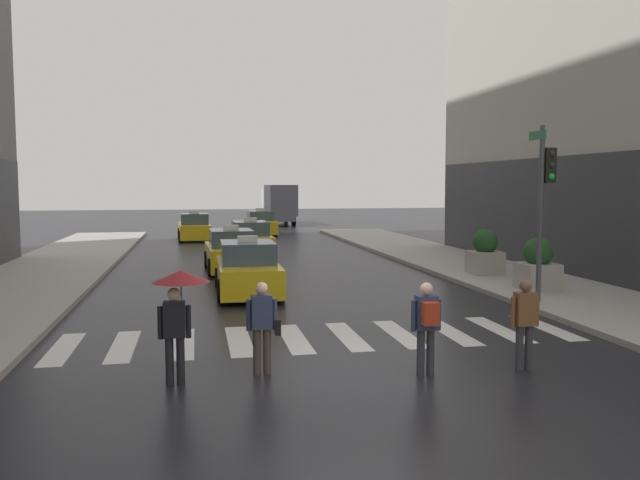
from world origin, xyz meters
TOP-DOWN VIEW (x-y plane):
  - ground_plane at (0.00, 0.00)m, footprint 160.00×160.00m
  - crosswalk_markings at (0.00, 3.00)m, footprint 11.30×2.80m
  - traffic_light_pole at (6.65, 5.44)m, footprint 0.44×0.84m
  - taxi_lead at (-1.14, 9.08)m, footprint 1.96×4.55m
  - taxi_second at (-1.35, 14.64)m, footprint 2.04×4.59m
  - taxi_third at (-0.13, 20.26)m, footprint 2.04×4.59m
  - taxi_fourth at (-2.78, 29.45)m, footprint 2.08×4.61m
  - taxi_fifth at (1.55, 32.73)m, footprint 2.02×4.58m
  - box_truck at (4.20, 43.47)m, footprint 2.30×7.55m
  - pedestrian_with_umbrella at (-2.98, 0.09)m, footprint 0.96×0.96m
  - pedestrian_with_backpack at (1.26, -0.19)m, footprint 0.55×0.43m
  - pedestrian_with_handbag at (-1.55, 0.44)m, footprint 0.60×0.24m
  - pedestrian_plain_coat at (3.13, -0.17)m, footprint 0.55×0.24m
  - planter_near_corner at (7.62, 7.39)m, footprint 1.10×1.10m
  - planter_mid_block at (7.60, 11.07)m, footprint 1.10×1.10m

SIDE VIEW (x-z plane):
  - ground_plane at x=0.00m, z-range 0.00..0.00m
  - crosswalk_markings at x=0.00m, z-range 0.00..0.01m
  - taxi_lead at x=-1.14m, z-range -0.18..1.63m
  - taxi_second at x=-1.35m, z-range -0.18..1.63m
  - taxi_third at x=-0.13m, z-range -0.18..1.63m
  - taxi_fourth at x=-2.78m, z-range -0.18..1.63m
  - taxi_fifth at x=1.55m, z-range -0.18..1.63m
  - planter_near_corner at x=7.62m, z-range 0.07..1.67m
  - planter_mid_block at x=7.60m, z-range 0.07..1.67m
  - pedestrian_with_handbag at x=-1.55m, z-range 0.11..1.76m
  - pedestrian_plain_coat at x=3.13m, z-range 0.11..1.76m
  - pedestrian_with_backpack at x=1.26m, z-range 0.15..1.80m
  - pedestrian_with_umbrella at x=-2.98m, z-range 0.55..2.49m
  - box_truck at x=4.20m, z-range 0.18..3.53m
  - traffic_light_pole at x=6.65m, z-range 0.86..5.66m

